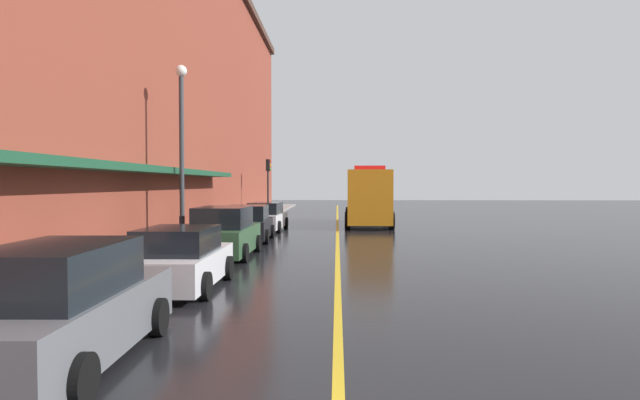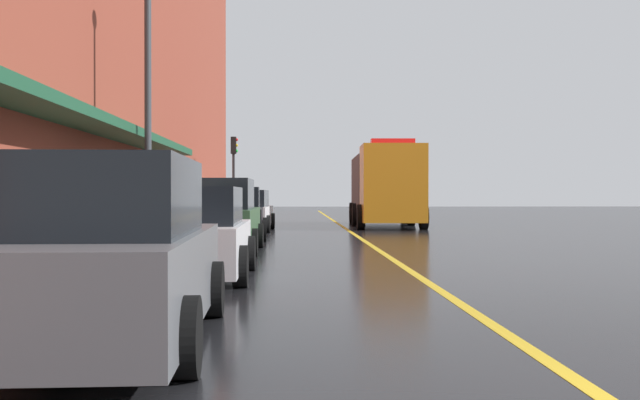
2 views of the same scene
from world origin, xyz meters
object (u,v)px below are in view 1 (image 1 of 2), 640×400
object	(u,v)px
street_lamp_left	(182,136)
traffic_light_near	(268,176)
parked_car_3	(248,224)
parking_meter_0	(182,228)
parked_car_4	(266,217)
parked_car_1	(180,260)
utility_truck	(368,198)
parked_car_0	(63,309)
parked_car_2	(224,234)

from	to	relation	value
street_lamp_left	traffic_light_near	size ratio (longest dim) A/B	1.61
parked_car_3	parking_meter_0	distance (m)	5.90
parked_car_4	street_lamp_left	xyz separation A→B (m)	(-2.02, -9.15, 3.66)
parked_car_1	traffic_light_near	distance (m)	28.06
parked_car_4	utility_truck	bearing A→B (deg)	-53.11
parked_car_4	street_lamp_left	bearing A→B (deg)	169.34
parked_car_4	parking_meter_0	distance (m)	11.33
utility_truck	traffic_light_near	distance (m)	10.32
parked_car_4	street_lamp_left	distance (m)	10.06
parked_car_3	street_lamp_left	distance (m)	5.50
parked_car_1	street_lamp_left	xyz separation A→B (m)	(-2.10, 7.40, 3.68)
parked_car_0	parking_meter_0	bearing A→B (deg)	5.98
parked_car_1	parked_car_3	bearing A→B (deg)	0.59
parking_meter_0	street_lamp_left	size ratio (longest dim) A/B	0.19
parked_car_1	parking_meter_0	xyz separation A→B (m)	(-1.50, 5.31, 0.34)
parked_car_4	utility_truck	world-z (taller)	utility_truck
parked_car_2	utility_truck	world-z (taller)	utility_truck
parked_car_1	parked_car_3	size ratio (longest dim) A/B	1.00
parked_car_3	traffic_light_near	distance (m)	17.07
traffic_light_near	parked_car_0	bearing A→B (deg)	-87.59
parked_car_0	parked_car_2	bearing A→B (deg)	-1.15
parked_car_2	street_lamp_left	bearing A→B (deg)	51.20
parked_car_2	parked_car_4	size ratio (longest dim) A/B	0.93
utility_truck	parked_car_3	bearing A→B (deg)	-30.25
parked_car_1	utility_truck	world-z (taller)	utility_truck
parked_car_3	parked_car_4	xyz separation A→B (m)	(0.10, 5.49, -0.02)
parking_meter_0	utility_truck	bearing A→B (deg)	64.72
parked_car_2	street_lamp_left	xyz separation A→B (m)	(-1.95, 1.59, 3.57)
parked_car_3	street_lamp_left	world-z (taller)	street_lamp_left
parked_car_0	parked_car_4	world-z (taller)	parked_car_0
utility_truck	street_lamp_left	xyz separation A→B (m)	(-7.84, -13.25, 2.68)
parked_car_1	parked_car_4	distance (m)	16.55
parked_car_2	parked_car_1	bearing A→B (deg)	-178.30
utility_truck	parked_car_2	bearing A→B (deg)	-20.16
parked_car_3	street_lamp_left	xyz separation A→B (m)	(-1.91, -3.66, 3.64)
utility_truck	traffic_light_near	size ratio (longest dim) A/B	2.13
parked_car_0	utility_truck	bearing A→B (deg)	-14.16
utility_truck	parking_meter_0	world-z (taller)	utility_truck
parked_car_3	parked_car_2	bearing A→B (deg)	178.83
parked_car_1	street_lamp_left	distance (m)	8.52
street_lamp_left	parked_car_3	bearing A→B (deg)	62.41
traffic_light_near	parked_car_2	bearing A→B (deg)	-86.65
parked_car_0	utility_truck	size ratio (longest dim) A/B	0.53
parked_car_1	parked_car_2	size ratio (longest dim) A/B	0.92
parked_car_2	traffic_light_near	distance (m)	22.27
parked_car_2	traffic_light_near	bearing A→B (deg)	3.66
parking_meter_0	parked_car_3	bearing A→B (deg)	77.13
parked_car_1	utility_truck	xyz separation A→B (m)	(5.75, 20.65, 0.99)
utility_truck	traffic_light_near	xyz separation A→B (m)	(-7.18, 7.27, 1.44)
parked_car_4	street_lamp_left	size ratio (longest dim) A/B	0.71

